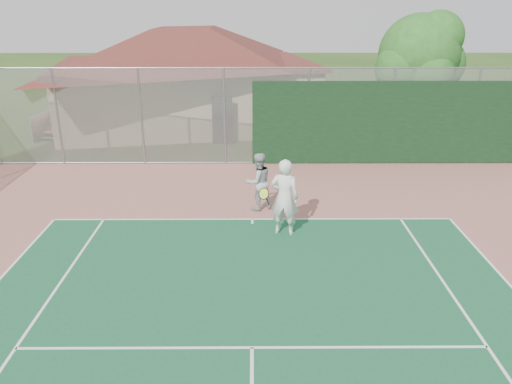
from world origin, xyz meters
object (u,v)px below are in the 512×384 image
bleachers (76,125)px  player_white_front (284,198)px  clubhouse (187,67)px  player_grey_back (258,182)px  tree (421,57)px

bleachers → player_white_front: size_ratio=1.67×
player_white_front → clubhouse: bearing=-57.6°
clubhouse → player_grey_back: 11.63m
bleachers → tree: size_ratio=0.62×
clubhouse → player_white_front: 13.34m
clubhouse → player_white_front: bearing=-83.0°
bleachers → tree: (14.58, -0.68, 2.94)m
bleachers → tree: 14.89m
tree → player_white_front: bearing=-123.6°
tree → player_white_front: 11.20m
tree → player_grey_back: 10.36m
tree → player_white_front: (-6.04, -9.09, -2.52)m
bleachers → tree: bearing=11.5°
bleachers → player_white_front: 12.98m
bleachers → clubhouse: bearing=46.1°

